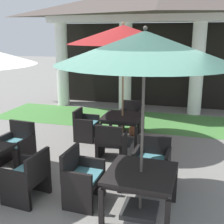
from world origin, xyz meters
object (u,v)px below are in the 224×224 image
Objects in this scene: patio_chair_near_foreground_north at (17,145)px; patio_table_mid_left at (141,177)px; patio_chair_mid_right_west at (85,125)px; patio_chair_mid_right_south at (111,142)px; patio_chair_near_foreground_east at (28,177)px; patio_chair_mid_right_north at (131,118)px; patio_table_mid_right at (122,119)px; patio_chair_mid_left_west at (82,178)px; patio_chair_mid_left_north at (152,163)px; patio_umbrella_mid_right at (123,35)px; patio_umbrella_mid_left at (145,49)px; terracotta_urn at (133,130)px.

patio_chair_near_foreground_north is 0.86× the size of patio_table_mid_left.
patio_chair_mid_right_west is at bearing -110.78° from patio_chair_near_foreground_north.
patio_chair_mid_right_south reaches higher than patio_table_mid_left.
patio_chair_mid_right_north is at bearing -7.81° from patio_chair_near_foreground_east.
patio_chair_near_foreground_north reaches higher than patio_chair_near_foreground_east.
patio_chair_mid_left_west is at bearing -89.99° from patio_table_mid_right.
patio_chair_mid_right_north is (1.86, 2.76, -0.02)m from patio_chair_near_foreground_north.
patio_chair_mid_left_west is (-0.97, 0.03, -0.19)m from patio_table_mid_left.
patio_chair_mid_left_west is at bearing -74.42° from patio_chair_near_foreground_east.
patio_chair_mid_right_north reaches higher than patio_chair_mid_left_north.
patio_chair_mid_left_north is (0.03, 0.97, -0.20)m from patio_table_mid_left.
patio_umbrella_mid_right is (-0.00, 2.75, 2.23)m from patio_chair_mid_left_west.
patio_chair_near_foreground_east is 2.20m from patio_chair_mid_left_north.
patio_umbrella_mid_left is 4.43m from patio_chair_mid_right_north.
patio_chair_near_foreground_north reaches higher than patio_table_mid_left.
patio_chair_near_foreground_north is 0.99× the size of patio_chair_mid_left_west.
patio_chair_mid_right_west is 2.09× the size of terracotta_urn.
patio_table_mid_right is (-0.00, 2.75, 0.21)m from patio_chair_mid_left_west.
patio_table_mid_right is at bearing 90.00° from patio_chair_mid_right_north.
patio_chair_mid_left_west is at bearing 20.26° from patio_chair_mid_right_west.
patio_chair_mid_right_south reaches higher than terracotta_urn.
patio_chair_mid_right_south is (-1.01, 0.82, -0.02)m from patio_chair_mid_left_north.
patio_umbrella_mid_right reaches higher than patio_chair_mid_right_north.
patio_umbrella_mid_right reaches higher than patio_chair_near_foreground_east.
patio_umbrella_mid_left is at bearing -76.46° from terracotta_urn.
patio_umbrella_mid_right reaches higher than patio_chair_near_foreground_north.
patio_table_mid_right is at bearing 90.00° from patio_chair_mid_right_south.
patio_chair_mid_right_north is at bearing 89.61° from patio_table_mid_right.
patio_chair_near_foreground_north is at bearing -136.50° from patio_umbrella_mid_right.
patio_umbrella_mid_left is 3.07× the size of patio_chair_mid_left_west.
patio_table_mid_right is 1.03m from patio_chair_mid_right_north.
patio_chair_mid_right_west is at bearing 125.20° from patio_table_mid_left.
patio_umbrella_mid_left is 7.24× the size of terracotta_urn.
patio_chair_mid_left_west reaches higher than terracotta_urn.
patio_table_mid_right is at bearing -85.24° from patio_umbrella_mid_right.
terracotta_urn is at bearing -68.66° from patio_chair_mid_left_north.
patio_chair_mid_right_south is at bearing -90.39° from patio_table_mid_right.
patio_chair_mid_left_north is 0.94× the size of patio_chair_mid_left_west.
patio_table_mid_right is (-0.97, 2.78, 0.02)m from patio_table_mid_left.
patio_umbrella_mid_right is 2.58m from terracotta_urn.
patio_table_mid_left is 0.99m from patio_chair_mid_left_north.
patio_chair_mid_right_west is (-1.97, 2.79, -0.23)m from patio_table_mid_left.
patio_chair_mid_right_west is 1.33m from terracotta_urn.
patio_chair_near_foreground_east is at bearing 32.05° from patio_chair_mid_left_north.
patio_umbrella_mid_left reaches higher than patio_chair_mid_right_west.
patio_chair_mid_right_west is 1.41m from patio_chair_mid_right_south.
patio_chair_near_foreground_east is 0.83× the size of patio_table_mid_left.
patio_chair_near_foreground_north is 2.57m from patio_table_mid_right.
patio_umbrella_mid_left reaches higher than patio_chair_near_foreground_north.
patio_chair_mid_right_west is 0.97× the size of patio_chair_mid_right_south.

